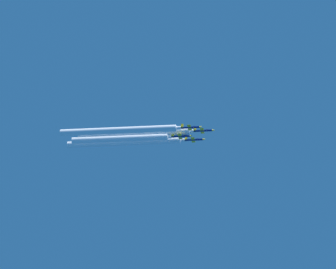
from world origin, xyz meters
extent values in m
cylinder|color=navy|center=(0.11, 6.67, 188.60)|extent=(1.21, 10.41, 1.21)
cone|color=yellow|center=(0.11, 12.75, 188.60)|extent=(1.14, 1.75, 1.14)
ellipsoid|color=black|center=(0.11, 8.96, 189.11)|extent=(0.66, 2.41, 0.54)
cube|color=yellow|center=(0.11, 6.15, 188.51)|extent=(8.76, 2.08, 0.13)
cube|color=yellow|center=(0.11, 1.95, 188.60)|extent=(3.73, 1.21, 0.13)
cube|color=yellow|center=(0.11, 2.04, 190.13)|extent=(0.11, 1.42, 1.86)
cylinder|color=black|center=(0.11, 1.19, 188.60)|extent=(0.90, 0.66, 0.90)
cylinder|color=navy|center=(-9.13, 0.56, 186.65)|extent=(1.21, 10.41, 1.21)
cone|color=yellow|center=(-9.13, 6.64, 186.65)|extent=(1.14, 1.75, 1.14)
ellipsoid|color=black|center=(-9.13, 2.85, 187.16)|extent=(0.66, 2.41, 0.54)
cube|color=yellow|center=(-9.13, 0.04, 186.56)|extent=(8.76, 2.08, 0.13)
cube|color=yellow|center=(-9.13, -4.16, 186.65)|extent=(3.73, 1.21, 0.13)
cube|color=yellow|center=(-9.13, -4.08, 188.19)|extent=(0.11, 1.42, 1.86)
cylinder|color=black|center=(-9.13, -4.92, 186.65)|extent=(0.90, 0.66, 0.90)
cylinder|color=navy|center=(9.27, 0.07, 187.35)|extent=(1.21, 10.41, 1.21)
cone|color=yellow|center=(9.27, 6.15, 187.35)|extent=(1.14, 1.75, 1.14)
ellipsoid|color=black|center=(9.27, 2.36, 187.87)|extent=(0.66, 2.41, 0.54)
cube|color=yellow|center=(9.27, -0.45, 187.26)|extent=(8.76, 2.08, 0.13)
cube|color=yellow|center=(9.27, -4.65, 187.35)|extent=(3.73, 1.21, 0.13)
cube|color=yellow|center=(9.27, -4.56, 188.89)|extent=(0.11, 1.42, 1.86)
cylinder|color=black|center=(9.27, -5.40, 187.35)|extent=(0.90, 0.66, 0.90)
cylinder|color=navy|center=(0.57, -6.25, 185.45)|extent=(1.21, 10.41, 1.21)
cone|color=yellow|center=(0.57, -0.17, 185.45)|extent=(1.14, 1.75, 1.14)
ellipsoid|color=black|center=(0.57, -3.96, 185.96)|extent=(0.66, 2.41, 0.54)
cube|color=yellow|center=(0.57, -6.77, 185.36)|extent=(8.76, 2.08, 0.13)
cube|color=yellow|center=(0.57, -10.97, 185.45)|extent=(3.73, 1.21, 0.13)
cube|color=yellow|center=(0.57, -10.88, 186.99)|extent=(0.11, 1.42, 1.86)
cylinder|color=black|center=(0.57, -11.73, 185.45)|extent=(0.90, 0.66, 0.90)
cylinder|color=white|center=(0.11, -27.42, 188.60)|extent=(1.98, 57.18, 1.98)
cylinder|color=white|center=(0.11, -34.28, 188.60)|extent=(3.75, 65.75, 3.75)
cylinder|color=white|center=(-9.13, -34.50, 186.65)|extent=(1.98, 59.11, 1.98)
cylinder|color=white|center=(-9.13, -41.60, 186.65)|extent=(3.75, 67.98, 3.75)
cylinder|color=white|center=(9.27, -34.85, 187.35)|extent=(1.98, 58.85, 1.98)
cylinder|color=white|center=(9.27, -41.92, 187.35)|extent=(3.75, 67.68, 3.75)
cylinder|color=white|center=(0.57, -36.41, 185.45)|extent=(1.98, 49.32, 1.98)
cylinder|color=white|center=(0.57, -42.33, 185.45)|extent=(3.75, 56.72, 3.75)
camera|label=1|loc=(481.23, 41.31, 2.32)|focal=95.10mm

